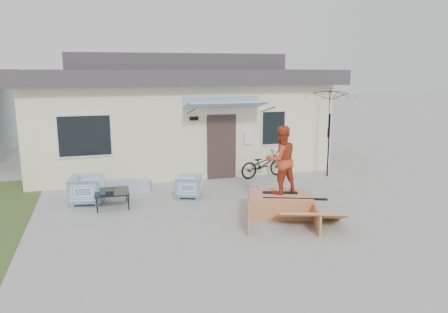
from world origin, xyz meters
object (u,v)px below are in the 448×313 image
object	(u,v)px
armchair_left	(87,188)
coffee_table	(112,199)
skate_ramp	(280,204)
patio_umbrella	(330,124)
skateboard	(280,192)
armchair_right	(189,185)
loveseat	(125,183)
skater	(281,158)
bicycle	(263,161)

from	to	relation	value
armchair_left	coffee_table	bearing A→B (deg)	-116.85
skate_ramp	patio_umbrella	bearing A→B (deg)	64.64
skateboard	armchair_right	bearing A→B (deg)	152.90
skate_ramp	armchair_right	bearing A→B (deg)	153.39
loveseat	skater	bearing A→B (deg)	153.03
skate_ramp	bicycle	bearing A→B (deg)	94.98
patio_umbrella	skater	bearing A→B (deg)	-135.61
coffee_table	skater	bearing A→B (deg)	-22.62
armchair_left	skate_ramp	distance (m)	5.11
skate_ramp	skateboard	world-z (taller)	skateboard
armchair_left	bicycle	size ratio (longest dim) A/B	0.50
coffee_table	skate_ramp	bearing A→B (deg)	-23.29
armchair_left	patio_umbrella	distance (m)	7.81
coffee_table	skate_ramp	distance (m)	4.33
coffee_table	skateboard	distance (m)	4.34
armchair_right	skate_ramp	bearing A→B (deg)	64.50
armchair_right	bicycle	world-z (taller)	bicycle
loveseat	skater	world-z (taller)	skater
loveseat	armchair_right	distance (m)	1.95
loveseat	skater	size ratio (longest dim) A/B	0.89
skate_ramp	loveseat	bearing A→B (deg)	159.94
skateboard	loveseat	bearing A→B (deg)	159.07
armchair_right	coffee_table	size ratio (longest dim) A/B	0.79
skater	bicycle	bearing A→B (deg)	-112.01
loveseat	coffee_table	size ratio (longest dim) A/B	1.71
bicycle	skater	distance (m)	3.66
skate_ramp	skater	xyz separation A→B (m)	(0.02, 0.05, 1.14)
patio_umbrella	loveseat	bearing A→B (deg)	-179.84
coffee_table	bicycle	distance (m)	5.23
patio_umbrella	skater	distance (m)	4.25
armchair_right	skate_ramp	size ratio (longest dim) A/B	0.34
skate_ramp	skater	world-z (taller)	skater
skateboard	bicycle	bearing A→B (deg)	93.59
armchair_right	coffee_table	world-z (taller)	armchair_right
patio_umbrella	skater	world-z (taller)	skater
loveseat	bicycle	distance (m)	4.53
bicycle	skater	bearing A→B (deg)	153.81
armchair_right	loveseat	bearing A→B (deg)	-99.72
bicycle	armchair_right	bearing A→B (deg)	106.62
loveseat	skateboard	size ratio (longest dim) A/B	1.71
loveseat	patio_umbrella	world-z (taller)	patio_umbrella
bicycle	skate_ramp	size ratio (longest dim) A/B	0.83
armchair_right	skater	xyz separation A→B (m)	(1.91, -1.95, 1.05)
coffee_table	skate_ramp	xyz separation A→B (m)	(3.98, -1.71, 0.04)
loveseat	armchair_right	size ratio (longest dim) A/B	2.16
armchair_right	patio_umbrella	distance (m)	5.23
armchair_left	skater	bearing A→B (deg)	-103.98
loveseat	armchair_right	world-z (taller)	armchair_right
bicycle	skater	world-z (taller)	skater
armchair_left	patio_umbrella	xyz separation A→B (m)	(7.65, 0.81, 1.33)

